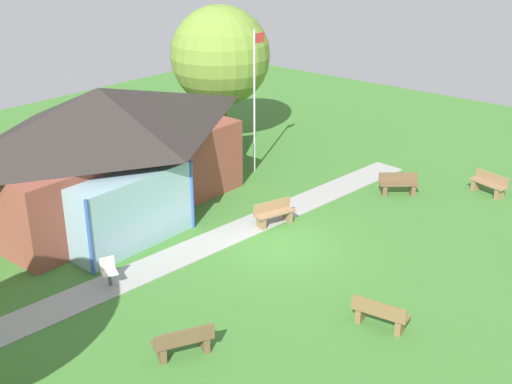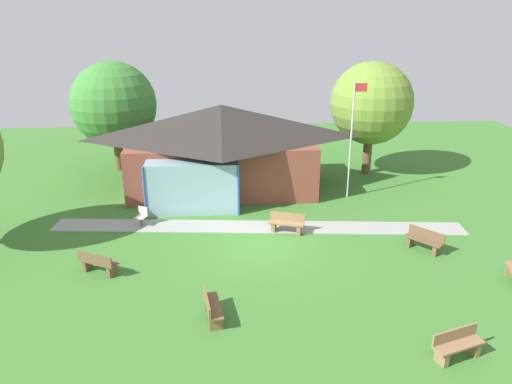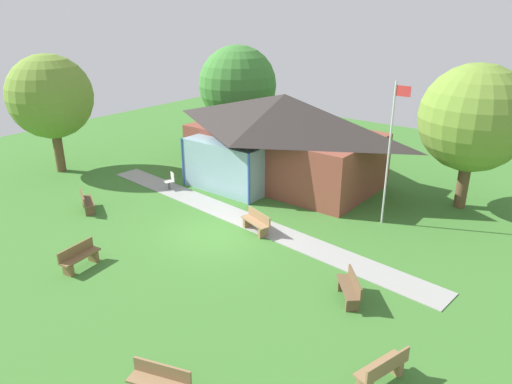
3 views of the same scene
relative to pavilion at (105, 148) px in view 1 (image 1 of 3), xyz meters
name	(u,v)px [view 1 (image 1 of 3)]	position (x,y,z in m)	size (l,w,h in m)	color
ground_plane	(277,246)	(1.56, -6.67, -2.34)	(44.00, 44.00, 0.00)	#3D752D
pavilion	(105,148)	(0.00, 0.00, 0.00)	(10.42, 6.85, 4.48)	brown
footpath	(238,231)	(1.56, -4.99, -2.32)	(18.02, 1.30, 0.03)	#999993
flagpole	(255,96)	(6.43, -1.64, 0.90)	(0.64, 0.08, 5.89)	silver
bench_front_center	(380,314)	(-0.35, -11.60, -1.94)	(0.66, 1.55, 0.84)	brown
bench_mid_right	(398,184)	(8.00, -7.60, -1.94)	(1.32, 1.42, 0.84)	brown
bench_lawn_far_right	(489,184)	(10.26, -10.28, -1.94)	(0.85, 1.56, 0.84)	olive
bench_mid_left	(184,342)	(-4.49, -8.55, -1.94)	(1.53, 1.08, 0.84)	brown
bench_rear_near_path	(274,214)	(2.76, -5.59, -1.94)	(1.56, 0.89, 0.84)	olive
patio_chair_west	(109,272)	(-3.53, -4.46, -1.92)	(0.58, 0.58, 0.86)	beige
tree_behind_pavilion_right	(220,56)	(8.46, 2.15, 1.73)	(4.61, 4.61, 6.39)	brown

